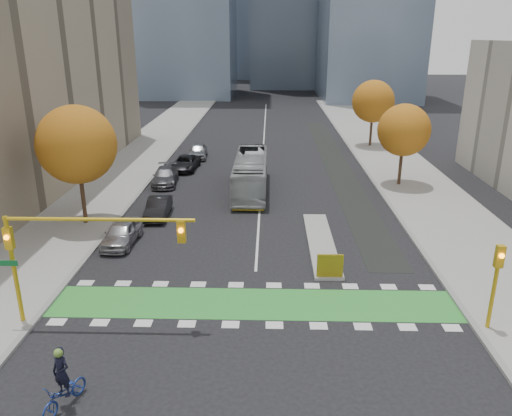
# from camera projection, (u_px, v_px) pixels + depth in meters

# --- Properties ---
(ground) EXTENTS (300.00, 300.00, 0.00)m
(ground) POSITION_uv_depth(u_px,v_px,m) (253.00, 320.00, 23.04)
(ground) COLOR black
(ground) RESTS_ON ground
(sidewalk_west) EXTENTS (7.00, 120.00, 0.15)m
(sidewalk_west) POSITION_uv_depth(u_px,v_px,m) (102.00, 189.00, 42.24)
(sidewalk_west) COLOR gray
(sidewalk_west) RESTS_ON ground
(sidewalk_east) EXTENTS (7.00, 120.00, 0.15)m
(sidewalk_east) POSITION_uv_depth(u_px,v_px,m) (422.00, 192.00, 41.54)
(sidewalk_east) COLOR gray
(sidewalk_east) RESTS_ON ground
(curb_west) EXTENTS (0.30, 120.00, 0.16)m
(curb_west) POSITION_uv_depth(u_px,v_px,m) (143.00, 190.00, 42.15)
(curb_west) COLOR gray
(curb_west) RESTS_ON ground
(curb_east) EXTENTS (0.30, 120.00, 0.16)m
(curb_east) POSITION_uv_depth(u_px,v_px,m) (380.00, 191.00, 41.63)
(curb_east) COLOR gray
(curb_east) RESTS_ON ground
(bike_crossing) EXTENTS (20.00, 3.00, 0.01)m
(bike_crossing) POSITION_uv_depth(u_px,v_px,m) (254.00, 303.00, 24.45)
(bike_crossing) COLOR green
(bike_crossing) RESTS_ON ground
(centre_line) EXTENTS (0.15, 70.00, 0.01)m
(centre_line) POSITION_uv_depth(u_px,v_px,m) (264.00, 142.00, 60.79)
(centre_line) COLOR silver
(centre_line) RESTS_ON ground
(bike_lane_paint) EXTENTS (2.50, 50.00, 0.01)m
(bike_lane_paint) POSITION_uv_depth(u_px,v_px,m) (335.00, 163.00, 51.16)
(bike_lane_paint) COLOR black
(bike_lane_paint) RESTS_ON ground
(median_island) EXTENTS (1.60, 10.00, 0.16)m
(median_island) POSITION_uv_depth(u_px,v_px,m) (321.00, 243.00, 31.41)
(median_island) COLOR gray
(median_island) RESTS_ON ground
(hazard_board) EXTENTS (1.40, 0.12, 1.30)m
(hazard_board) POSITION_uv_depth(u_px,v_px,m) (330.00, 266.00, 26.64)
(hazard_board) COLOR yellow
(hazard_board) RESTS_ON median_island
(tree_west) EXTENTS (5.20, 5.20, 8.22)m
(tree_west) POSITION_uv_depth(u_px,v_px,m) (77.00, 145.00, 32.82)
(tree_west) COLOR #332114
(tree_west) RESTS_ON ground
(tree_east_near) EXTENTS (4.40, 4.40, 7.08)m
(tree_east_near) POSITION_uv_depth(u_px,v_px,m) (404.00, 130.00, 41.89)
(tree_east_near) COLOR #332114
(tree_east_near) RESTS_ON ground
(tree_east_far) EXTENTS (4.80, 4.80, 7.65)m
(tree_east_far) POSITION_uv_depth(u_px,v_px,m) (373.00, 101.00, 56.85)
(tree_east_far) COLOR #332114
(tree_east_far) RESTS_ON ground
(traffic_signal_west) EXTENTS (8.53, 0.56, 5.20)m
(traffic_signal_west) POSITION_uv_depth(u_px,v_px,m) (68.00, 242.00, 21.43)
(traffic_signal_west) COLOR #BF9914
(traffic_signal_west) RESTS_ON ground
(traffic_signal_east) EXTENTS (0.35, 0.43, 4.10)m
(traffic_signal_east) POSITION_uv_depth(u_px,v_px,m) (496.00, 275.00, 21.39)
(traffic_signal_east) COLOR #BF9914
(traffic_signal_east) RESTS_ON ground
(cyclist) EXTENTS (1.44, 2.21, 2.41)m
(cyclist) POSITION_uv_depth(u_px,v_px,m) (64.00, 388.00, 17.43)
(cyclist) COLOR navy
(cyclist) RESTS_ON ground
(bus) EXTENTS (2.63, 11.15, 3.10)m
(bus) POSITION_uv_depth(u_px,v_px,m) (251.00, 173.00, 41.49)
(bus) COLOR #A0A6A8
(bus) RESTS_ON ground
(parked_car_a) EXTENTS (1.91, 4.41, 1.48)m
(parked_car_a) POSITION_uv_depth(u_px,v_px,m) (122.00, 233.00, 31.18)
(parked_car_a) COLOR #9A9A9F
(parked_car_a) RESTS_ON ground
(parked_car_b) EXTENTS (1.61, 4.25, 1.38)m
(parked_car_b) POSITION_uv_depth(u_px,v_px,m) (158.00, 208.00, 35.89)
(parked_car_b) COLOR black
(parked_car_b) RESTS_ON ground
(parked_car_c) EXTENTS (2.42, 5.11, 1.44)m
(parked_car_c) POSITION_uv_depth(u_px,v_px,m) (165.00, 176.00, 43.70)
(parked_car_c) COLOR #525157
(parked_car_c) RESTS_ON ground
(parked_car_d) EXTENTS (2.53, 4.95, 1.34)m
(parked_car_d) POSITION_uv_depth(u_px,v_px,m) (185.00, 163.00, 48.41)
(parked_car_d) COLOR black
(parked_car_d) RESTS_ON ground
(parked_car_e) EXTENTS (2.09, 4.60, 1.53)m
(parked_car_e) POSITION_uv_depth(u_px,v_px,m) (198.00, 151.00, 53.08)
(parked_car_e) COLOR #98999D
(parked_car_e) RESTS_ON ground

